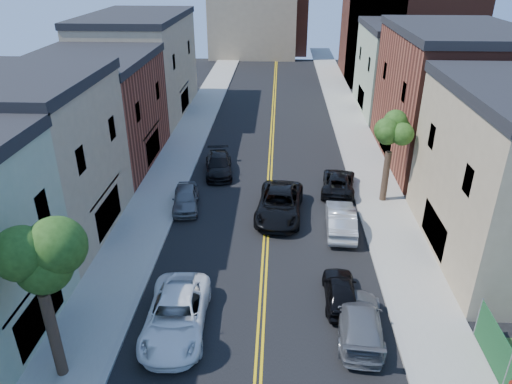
# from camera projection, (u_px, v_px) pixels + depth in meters

# --- Properties ---
(sidewalk_left) EXTENTS (3.20, 100.00, 0.15)m
(sidewalk_left) POSITION_uv_depth(u_px,v_px,m) (183.00, 145.00, 42.45)
(sidewalk_left) COLOR gray
(sidewalk_left) RESTS_ON ground
(sidewalk_right) EXTENTS (3.20, 100.00, 0.15)m
(sidewalk_right) POSITION_uv_depth(u_px,v_px,m) (361.00, 148.00, 41.74)
(sidewalk_right) COLOR gray
(sidewalk_right) RESTS_ON ground
(curb_left) EXTENTS (0.30, 100.00, 0.15)m
(curb_left) POSITION_uv_depth(u_px,v_px,m) (203.00, 145.00, 42.37)
(curb_left) COLOR gray
(curb_left) RESTS_ON ground
(curb_right) EXTENTS (0.30, 100.00, 0.15)m
(curb_right) POSITION_uv_depth(u_px,v_px,m) (341.00, 147.00, 41.82)
(curb_right) COLOR gray
(curb_right) RESTS_ON ground
(bldg_left_tan_near) EXTENTS (9.00, 10.00, 9.00)m
(bldg_left_tan_near) POSITION_uv_depth(u_px,v_px,m) (25.00, 164.00, 27.34)
(bldg_left_tan_near) COLOR #998466
(bldg_left_tan_near) RESTS_ON ground
(bldg_left_brick) EXTENTS (9.00, 12.00, 8.00)m
(bldg_left_brick) POSITION_uv_depth(u_px,v_px,m) (94.00, 115.00, 37.39)
(bldg_left_brick) COLOR brown
(bldg_left_brick) RESTS_ON ground
(bldg_left_tan_far) EXTENTS (9.00, 16.00, 9.50)m
(bldg_left_tan_far) POSITION_uv_depth(u_px,v_px,m) (140.00, 68.00, 49.57)
(bldg_left_tan_far) COLOR #998466
(bldg_left_tan_far) RESTS_ON ground
(bldg_right_brick) EXTENTS (9.00, 14.00, 10.00)m
(bldg_right_brick) POSITION_uv_depth(u_px,v_px,m) (448.00, 100.00, 37.48)
(bldg_right_brick) COLOR brown
(bldg_right_brick) RESTS_ON ground
(bldg_right_palegrn) EXTENTS (9.00, 12.00, 8.50)m
(bldg_right_palegrn) POSITION_uv_depth(u_px,v_px,m) (406.00, 71.00, 50.32)
(bldg_right_palegrn) COLOR gray
(bldg_right_palegrn) RESTS_ON ground
(church) EXTENTS (16.20, 14.20, 22.60)m
(church) POSITION_uv_depth(u_px,v_px,m) (400.00, 23.00, 62.34)
(church) COLOR #4C2319
(church) RESTS_ON ground
(backdrop_left) EXTENTS (14.00, 8.00, 12.00)m
(backdrop_left) POSITION_uv_depth(u_px,v_px,m) (253.00, 19.00, 77.15)
(backdrop_left) COLOR #998466
(backdrop_left) RESTS_ON ground
(backdrop_center) EXTENTS (10.00, 8.00, 10.00)m
(backdrop_center) POSITION_uv_depth(u_px,v_px,m) (277.00, 22.00, 80.99)
(backdrop_center) COLOR brown
(backdrop_center) RESTS_ON ground
(tree_left_mid) EXTENTS (5.20, 5.20, 9.29)m
(tree_left_mid) POSITION_uv_depth(u_px,v_px,m) (30.00, 236.00, 16.32)
(tree_left_mid) COLOR #332419
(tree_left_mid) RESTS_ON sidewalk_left
(tree_right_far) EXTENTS (4.40, 4.40, 8.03)m
(tree_right_far) POSITION_uv_depth(u_px,v_px,m) (393.00, 121.00, 30.27)
(tree_right_far) COLOR #332419
(tree_right_far) RESTS_ON sidewalk_right
(white_pickup) EXTENTS (2.89, 5.88, 1.61)m
(white_pickup) POSITION_uv_depth(u_px,v_px,m) (176.00, 315.00, 21.25)
(white_pickup) COLOR white
(white_pickup) RESTS_ON ground
(grey_car_left) EXTENTS (2.21, 4.35, 1.42)m
(grey_car_left) POSITION_uv_depth(u_px,v_px,m) (186.00, 198.00, 31.70)
(grey_car_left) COLOR #585B60
(grey_car_left) RESTS_ON ground
(black_car_left) EXTENTS (2.67, 5.16, 1.43)m
(black_car_left) POSITION_uv_depth(u_px,v_px,m) (219.00, 165.00, 36.74)
(black_car_left) COLOR black
(black_car_left) RESTS_ON ground
(grey_car_right) EXTENTS (2.40, 5.05, 1.42)m
(grey_car_right) POSITION_uv_depth(u_px,v_px,m) (360.00, 321.00, 21.03)
(grey_car_right) COLOR #585A60
(grey_car_right) RESTS_ON ground
(black_car_right) EXTENTS (1.61, 3.93, 1.33)m
(black_car_right) POSITION_uv_depth(u_px,v_px,m) (341.00, 291.00, 23.00)
(black_car_right) COLOR black
(black_car_right) RESTS_ON ground
(silver_car_right) EXTENTS (1.91, 4.89, 1.59)m
(silver_car_right) POSITION_uv_depth(u_px,v_px,m) (341.00, 219.00, 28.98)
(silver_car_right) COLOR #9FA2A6
(silver_car_right) RESTS_ON ground
(dark_car_right_far) EXTENTS (2.90, 5.17, 1.37)m
(dark_car_right_far) POSITION_uv_depth(u_px,v_px,m) (339.00, 182.00, 34.03)
(dark_car_right_far) COLOR black
(dark_car_right_far) RESTS_ON ground
(black_suv_lane) EXTENTS (3.32, 6.34, 1.70)m
(black_suv_lane) POSITION_uv_depth(u_px,v_px,m) (280.00, 204.00, 30.66)
(black_suv_lane) COLOR black
(black_suv_lane) RESTS_ON ground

